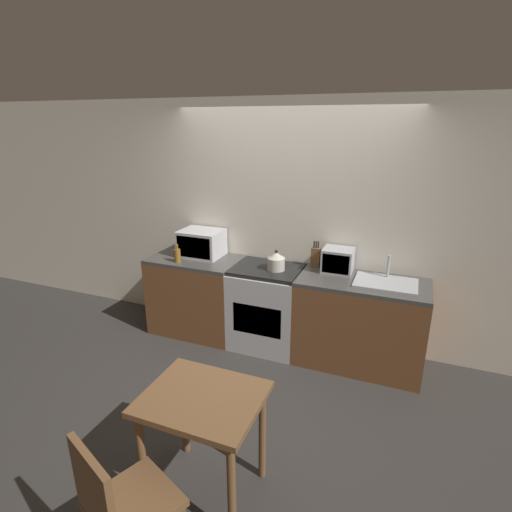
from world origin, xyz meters
The scene contains 13 objects.
ground_plane centered at (0.00, 0.00, 0.00)m, with size 16.00×16.00×0.00m, color #33302D.
wall_back centered at (0.00, 1.23, 1.30)m, with size 10.00×0.06×2.60m.
counter_left_run centered at (-0.98, 0.89, 0.45)m, with size 1.01×0.62×0.90m.
counter_right_run centered at (0.87, 0.89, 0.45)m, with size 1.24×0.62×0.90m.
stove_range centered at (-0.11, 0.88, 0.45)m, with size 0.73×0.62×0.90m.
kettle centered at (-0.01, 0.86, 0.99)m, with size 0.18×0.18×0.22m.
microwave centered at (-0.95, 0.98, 1.05)m, with size 0.47×0.38×0.30m.
bottle centered at (-1.08, 0.69, 0.98)m, with size 0.07×0.07×0.20m.
knife_block centered at (0.34, 1.10, 1.01)m, with size 0.09×0.07×0.28m.
toaster_oven centered at (0.59, 1.04, 1.02)m, with size 0.30×0.27×0.24m.
sink_basin centered at (1.07, 0.89, 0.91)m, with size 0.57×0.40×0.24m.
dining_table centered at (0.16, -1.02, 0.62)m, with size 0.73×0.61×0.75m.
dining_chair centered at (0.01, -1.64, 0.51)m, with size 0.54×0.54×0.90m.
Camera 1 is at (1.22, -2.80, 2.35)m, focal length 28.00 mm.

